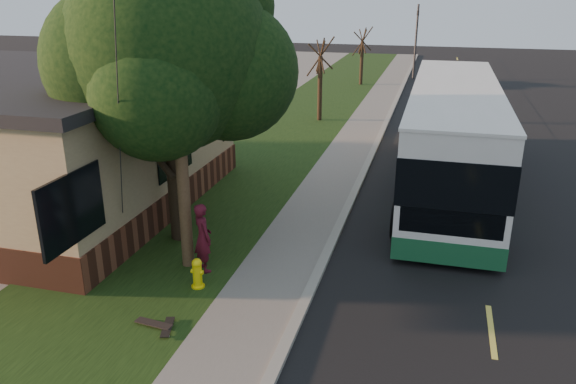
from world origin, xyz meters
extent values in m
plane|color=black|center=(0.00, 0.00, 0.00)|extent=(120.00, 120.00, 0.00)
cube|color=black|center=(4.00, 10.00, 0.01)|extent=(8.00, 80.00, 0.01)
cube|color=gray|center=(0.00, 10.00, 0.06)|extent=(0.25, 80.00, 0.12)
cube|color=slate|center=(-1.00, 10.00, 0.04)|extent=(2.00, 80.00, 0.08)
cube|color=black|center=(-4.50, 10.00, 0.04)|extent=(5.00, 80.00, 0.07)
cube|color=slate|center=(-14.50, 10.00, 0.02)|extent=(15.00, 80.00, 0.04)
cylinder|color=yellow|center=(-2.60, 0.00, 0.35)|extent=(0.22, 0.22, 0.55)
sphere|color=yellow|center=(-2.60, 0.00, 0.69)|extent=(0.24, 0.24, 0.24)
cylinder|color=yellow|center=(-2.60, 0.00, 0.47)|extent=(0.30, 0.10, 0.10)
cylinder|color=yellow|center=(-2.60, 0.00, 0.47)|extent=(0.10, 0.18, 0.10)
cylinder|color=yellow|center=(-2.60, 0.00, 0.09)|extent=(0.32, 0.32, 0.04)
cylinder|color=#473321|center=(-3.30, 1.00, 4.57)|extent=(0.30, 0.30, 9.00)
cylinder|color=#2D2D30|center=(-4.20, -0.10, 3.80)|extent=(2.52, 3.21, 7.60)
cylinder|color=black|center=(-4.20, 2.50, 2.07)|extent=(0.56, 0.56, 4.00)
sphere|color=black|center=(-4.20, 2.50, 5.27)|extent=(5.20, 5.20, 5.20)
sphere|color=black|center=(-2.80, 3.10, 4.67)|extent=(3.60, 3.60, 3.60)
sphere|color=black|center=(-5.40, 2.10, 4.97)|extent=(3.80, 3.80, 3.80)
sphere|color=black|center=(-3.90, 1.20, 4.37)|extent=(3.20, 3.20, 3.20)
sphere|color=black|center=(-4.80, 3.90, 5.67)|extent=(3.40, 3.40, 3.40)
sphere|color=black|center=(-3.30, 3.70, 6.27)|extent=(3.00, 3.00, 3.00)
cylinder|color=black|center=(-3.50, 18.00, 1.72)|extent=(0.24, 0.24, 3.30)
cylinder|color=black|center=(-3.50, 18.00, 3.37)|extent=(1.38, 0.57, 2.01)
cylinder|color=black|center=(-3.50, 18.00, 3.37)|extent=(0.74, 1.21, 1.58)
cylinder|color=black|center=(-3.50, 18.00, 3.37)|extent=(0.65, 1.05, 1.95)
cylinder|color=black|center=(-3.50, 18.00, 3.37)|extent=(1.28, 0.53, 1.33)
cylinder|color=black|center=(-3.50, 18.00, 3.37)|extent=(0.75, 1.21, 1.70)
cylinder|color=black|center=(-3.00, 30.00, 1.58)|extent=(0.24, 0.24, 3.03)
cylinder|color=black|center=(-3.00, 30.00, 3.10)|extent=(1.38, 0.57, 2.01)
cylinder|color=black|center=(-3.00, 30.00, 3.10)|extent=(0.74, 1.21, 1.58)
cylinder|color=black|center=(-3.00, 30.00, 3.10)|extent=(0.65, 1.05, 1.95)
cylinder|color=black|center=(-3.00, 30.00, 3.10)|extent=(1.28, 0.53, 1.33)
cylinder|color=black|center=(-3.00, 30.00, 3.10)|extent=(0.75, 1.21, 1.70)
cylinder|color=#2D2D30|center=(0.50, 34.00, 2.75)|extent=(0.16, 0.16, 5.50)
imported|color=black|center=(0.50, 34.00, 4.50)|extent=(0.18, 0.22, 1.10)
cube|color=silver|center=(3.07, 9.07, 2.06)|extent=(2.78, 13.34, 3.00)
cube|color=#185731|center=(3.07, 9.07, 0.50)|extent=(2.80, 13.36, 0.61)
cube|color=black|center=(3.07, 9.07, 2.28)|extent=(2.82, 13.38, 1.22)
cube|color=black|center=(3.07, 2.44, 1.89)|extent=(2.48, 0.06, 1.78)
cube|color=yellow|center=(3.07, 2.45, 3.39)|extent=(1.78, 0.06, 0.39)
cube|color=#FFF2CC|center=(2.24, 2.43, 0.61)|extent=(0.28, 0.04, 0.17)
cube|color=#FFF2CC|center=(3.91, 2.43, 0.61)|extent=(0.28, 0.04, 0.17)
cube|color=silver|center=(3.07, 9.07, 3.58)|extent=(2.83, 13.39, 0.08)
cylinder|color=black|center=(1.68, 4.18, 0.51)|extent=(0.31, 1.02, 1.02)
cylinder|color=black|center=(4.46, 4.18, 0.51)|extent=(0.31, 1.02, 1.02)
cylinder|color=black|center=(1.68, 7.96, 0.51)|extent=(0.31, 1.02, 1.02)
cylinder|color=black|center=(4.46, 7.96, 0.51)|extent=(0.31, 1.02, 1.02)
cylinder|color=black|center=(1.68, 13.97, 0.51)|extent=(0.31, 1.02, 1.02)
cylinder|color=black|center=(4.46, 13.97, 0.51)|extent=(0.31, 1.02, 1.02)
imported|color=#4B0F1D|center=(-2.79, 0.84, 0.96)|extent=(0.76, 0.75, 1.77)
cube|color=black|center=(-2.50, -1.79, 0.13)|extent=(0.38, 0.76, 0.02)
cylinder|color=silver|center=(-2.43, -2.04, 0.09)|extent=(0.17, 0.09, 0.05)
cylinder|color=silver|center=(-2.57, -1.54, 0.09)|extent=(0.17, 0.09, 0.05)
cube|color=black|center=(-2.83, -1.76, 0.14)|extent=(0.85, 0.31, 0.02)
cylinder|color=silver|center=(-2.54, -1.79, 0.10)|extent=(0.07, 0.19, 0.05)
cylinder|color=silver|center=(-3.12, -1.72, 0.10)|extent=(0.07, 0.19, 0.05)
cube|color=black|center=(-7.54, 9.92, 0.67)|extent=(1.72, 1.50, 1.25)
cube|color=black|center=(-7.54, 9.92, 1.33)|extent=(1.78, 1.56, 0.08)
imported|color=black|center=(3.71, 31.93, 0.68)|extent=(2.00, 4.11, 1.35)
camera|label=1|loc=(2.48, -10.73, 6.76)|focal=35.00mm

